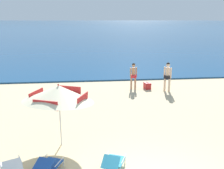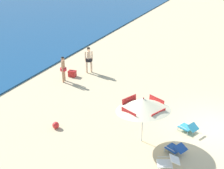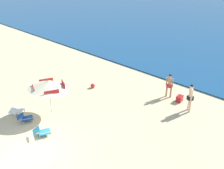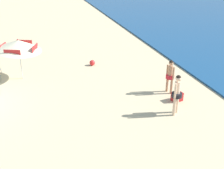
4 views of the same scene
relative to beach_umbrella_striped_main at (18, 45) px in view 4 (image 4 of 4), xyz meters
name	(u,v)px [view 4 (image 4 of 4)]	position (x,y,z in m)	size (l,w,h in m)	color
beach_umbrella_striped_main	(18,45)	(0.00, 0.00, 0.00)	(3.37, 3.38, 2.30)	silver
person_standing_near_shore	(177,92)	(5.89, 6.13, -0.86)	(0.44, 0.44, 1.80)	beige
person_standing_beside	(170,74)	(3.92, 6.83, -0.93)	(0.48, 0.41, 1.67)	tan
cooler_box	(177,97)	(4.83, 6.79, -1.69)	(0.43, 0.55, 0.43)	red
beach_ball	(92,63)	(-0.83, 4.12, -1.73)	(0.33, 0.33, 0.33)	red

